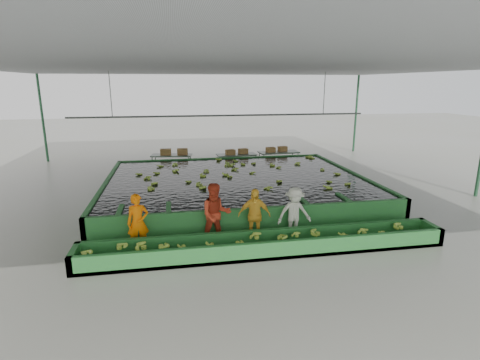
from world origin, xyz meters
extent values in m
plane|color=gray|center=(0.00, 0.00, 0.00)|extent=(80.00, 80.00, 0.00)
cube|color=gray|center=(0.00, 0.00, 5.00)|extent=(20.00, 22.00, 0.04)
cube|color=black|center=(0.00, 1.50, 0.85)|extent=(9.70, 7.70, 0.00)
cylinder|color=#59605B|center=(0.00, 5.00, 3.00)|extent=(0.08, 0.08, 14.00)
cylinder|color=#59605B|center=(-5.00, 5.00, 4.00)|extent=(0.04, 0.04, 2.00)
cylinder|color=#59605B|center=(5.00, 5.00, 4.00)|extent=(0.04, 0.04, 2.00)
imported|color=orange|center=(-3.42, -2.80, 0.80)|extent=(0.63, 0.46, 1.60)
imported|color=#B4331A|center=(-1.29, -2.80, 0.90)|extent=(0.91, 0.73, 1.79)
imported|color=yellow|center=(-0.19, -2.80, 0.80)|extent=(0.98, 0.51, 1.60)
imported|color=beige|center=(1.01, -2.80, 0.78)|extent=(1.03, 0.60, 1.57)
camera|label=1|loc=(-2.39, -12.68, 4.46)|focal=28.00mm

